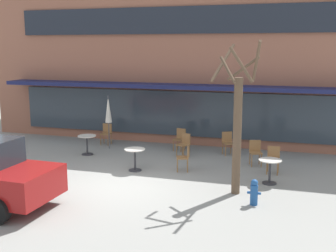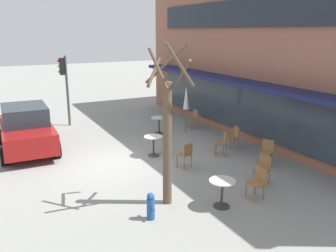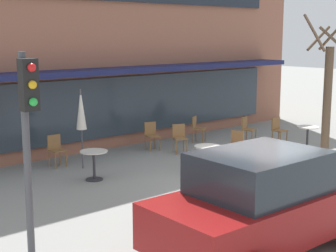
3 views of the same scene
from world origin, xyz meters
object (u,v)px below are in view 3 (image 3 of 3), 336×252
Objects in this scene: cafe_table_near_wall at (207,155)px; cafe_chair_2 at (179,136)px; cafe_table_streetside at (94,160)px; street_tree at (327,93)px; cafe_table_by_tree at (308,134)px; cafe_chair_5 at (278,129)px; cafe_chair_4 at (197,127)px; cafe_chair_3 at (56,148)px; parked_sedan at (264,202)px; cafe_chair_0 at (236,143)px; cafe_chair_6 at (247,128)px; patio_umbrella_green_folded at (81,110)px; cafe_chair_1 at (152,134)px; traffic_light_pole at (28,123)px.

cafe_chair_2 is (1.12, 2.31, 0.01)m from cafe_table_near_wall.
cafe_table_streetside is 6.89m from street_tree.
cafe_table_by_tree is 1.18m from cafe_chair_5.
cafe_chair_4 is (5.23, 1.62, 0.01)m from cafe_table_streetside.
cafe_chair_3 and cafe_chair_4 have the same top height.
street_tree is (-0.88, -1.16, 1.48)m from cafe_table_by_tree.
parked_sedan is (-0.26, -5.58, 0.36)m from cafe_table_streetside.
cafe_chair_0 is at bearing 15.33° from cafe_table_near_wall.
cafe_chair_5 is at bearing -50.31° from cafe_chair_6.
cafe_chair_2 is at bearing 64.24° from cafe_table_near_wall.
street_tree is (-0.26, -3.13, 1.47)m from cafe_chair_6.
cafe_chair_0 is at bearing -30.27° from patio_umbrella_green_folded.
cafe_chair_5 is at bearing 12.59° from cafe_chair_0.
parked_sedan is (-7.29, -4.01, 0.36)m from cafe_table_by_tree.
cafe_chair_1 is 3.39m from cafe_chair_6.
patio_umbrella_green_folded is 2.47× the size of cafe_chair_6.
cafe_chair_3 is at bearing 128.05° from cafe_table_near_wall.
cafe_chair_4 and cafe_chair_6 have the same top height.
cafe_chair_6 is at bearing -9.12° from cafe_chair_2.
cafe_table_by_tree is 8.33m from parked_sedan.
cafe_table_by_tree is at bearing -10.72° from cafe_chair_0.
cafe_chair_5 is (1.83, -2.02, 0.00)m from cafe_chair_4.
cafe_chair_6 is 0.26× the size of traffic_light_pole.
cafe_chair_3 is at bearing 57.63° from traffic_light_pole.
cafe_table_near_wall is at bearing -153.91° from cafe_chair_6.
cafe_chair_4 is (2.66, 3.10, 0.01)m from cafe_table_near_wall.
traffic_light_pole is (-6.65, -5.09, 1.77)m from cafe_chair_1.
parked_sedan is at bearing -138.13° from cafe_chair_6.
cafe_chair_1 and cafe_chair_3 have the same top height.
cafe_table_near_wall is 3.62m from patio_umbrella_green_folded.
cafe_chair_3 is at bearing 88.33° from parked_sedan.
cafe_table_streetside is 0.85× the size of cafe_chair_0.
traffic_light_pole reaches higher than cafe_chair_4.
cafe_chair_2 is 0.21× the size of street_tree.
patio_umbrella_green_folded is at bearing 166.66° from cafe_chair_5.
cafe_table_by_tree is 2.06m from cafe_chair_6.
cafe_chair_2 and cafe_chair_4 have the same top height.
cafe_chair_5 is at bearing 35.29° from parked_sedan.
traffic_light_pole is at bearing -162.75° from cafe_chair_0.
cafe_chair_2 is at bearing 160.00° from cafe_chair_5.
cafe_chair_0 is 1.94m from cafe_chair_2.
cafe_chair_2 is 1.00× the size of cafe_chair_5.
traffic_light_pole reaches higher than cafe_chair_5.
cafe_table_by_tree is at bearing -72.42° from cafe_chair_6.
cafe_chair_5 is at bearing 13.59° from cafe_table_near_wall.
patio_umbrella_green_folded is at bearing -57.34° from cafe_chair_3.
cafe_chair_5 reaches higher than cafe_table_near_wall.
cafe_table_near_wall is at bearing -29.98° from cafe_table_streetside.
cafe_table_by_tree is 0.85× the size of cafe_chair_4.
cafe_chair_5 is 0.21× the size of parked_sedan.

